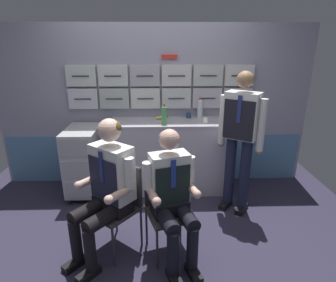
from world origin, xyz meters
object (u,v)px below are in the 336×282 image
(crew_member_left, at_px, (106,184))
(snack_banana, at_px, (162,118))
(coffee_cup_white, at_px, (205,120))
(crew_member_standing, at_px, (241,132))
(sparkling_bottle_green, at_px, (164,115))
(crew_member_center, at_px, (172,193))
(service_trolley, at_px, (84,160))
(folding_chair_center, at_px, (167,200))
(folding_chair_left, at_px, (120,198))

(crew_member_left, xyz_separation_m, snack_banana, (0.50, 1.35, 0.26))
(coffee_cup_white, xyz_separation_m, snack_banana, (-0.54, 0.22, -0.02))
(crew_member_left, distance_m, crew_member_standing, 1.57)
(crew_member_left, bearing_deg, coffee_cup_white, 47.32)
(crew_member_left, distance_m, sparkling_bottle_green, 1.28)
(coffee_cup_white, height_order, snack_banana, coffee_cup_white)
(coffee_cup_white, bearing_deg, crew_member_center, -110.67)
(crew_member_left, xyz_separation_m, crew_member_standing, (1.38, 0.72, 0.24))
(service_trolley, relative_size, coffee_cup_white, 12.69)
(folding_chair_center, bearing_deg, folding_chair_left, 173.55)
(folding_chair_center, xyz_separation_m, crew_member_center, (0.05, -0.15, 0.16))
(service_trolley, distance_m, crew_member_left, 1.26)
(folding_chair_center, bearing_deg, snack_banana, 91.58)
(service_trolley, relative_size, crew_member_center, 0.73)
(folding_chair_left, distance_m, folding_chair_center, 0.44)
(folding_chair_center, xyz_separation_m, snack_banana, (-0.04, 1.28, 0.47))
(crew_member_center, relative_size, snack_banana, 7.09)
(sparkling_bottle_green, relative_size, coffee_cup_white, 3.54)
(service_trolley, height_order, crew_member_center, crew_member_center)
(coffee_cup_white, bearing_deg, crew_member_left, -132.68)
(crew_member_left, bearing_deg, service_trolley, 113.99)
(service_trolley, bearing_deg, crew_member_center, -48.13)
(sparkling_bottle_green, bearing_deg, folding_chair_left, -113.88)
(crew_member_left, xyz_separation_m, coffee_cup_white, (1.04, 1.13, 0.28))
(crew_member_standing, bearing_deg, coffee_cup_white, 128.83)
(crew_member_standing, distance_m, sparkling_bottle_green, 0.93)
(folding_chair_center, height_order, crew_member_standing, crew_member_standing)
(service_trolley, height_order, folding_chair_center, service_trolley)
(crew_member_left, height_order, coffee_cup_white, crew_member_left)
(crew_member_standing, height_order, snack_banana, crew_member_standing)
(folding_chair_center, bearing_deg, crew_member_left, -172.46)
(service_trolley, distance_m, snack_banana, 1.14)
(folding_chair_left, bearing_deg, crew_member_standing, 25.02)
(folding_chair_center, distance_m, snack_banana, 1.36)
(folding_chair_left, height_order, coffee_cup_white, coffee_cup_white)
(crew_member_standing, xyz_separation_m, coffee_cup_white, (-0.33, 0.41, 0.03))
(folding_chair_left, xyz_separation_m, folding_chair_center, (0.44, -0.05, 0.00))
(crew_member_center, xyz_separation_m, crew_member_standing, (0.79, 0.80, 0.30))
(service_trolley, height_order, sparkling_bottle_green, sparkling_bottle_green)
(folding_chair_center, height_order, snack_banana, snack_banana)
(crew_member_standing, bearing_deg, snack_banana, 144.22)
(folding_chair_left, bearing_deg, snack_banana, 71.82)
(crew_member_center, distance_m, crew_member_standing, 1.16)
(service_trolley, relative_size, folding_chair_left, 1.08)
(coffee_cup_white, bearing_deg, snack_banana, 158.21)
(crew_member_center, bearing_deg, service_trolley, 131.87)
(crew_member_standing, bearing_deg, folding_chair_left, -154.98)
(crew_member_standing, bearing_deg, folding_chair_center, -142.42)
(crew_member_standing, bearing_deg, sparkling_bottle_green, 155.24)
(folding_chair_left, relative_size, coffee_cup_white, 11.79)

